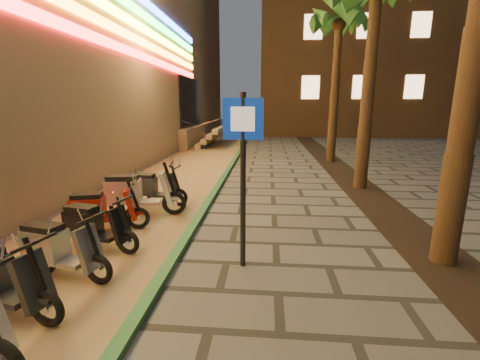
# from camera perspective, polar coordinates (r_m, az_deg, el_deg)

# --- Properties ---
(ground) EXTENTS (120.00, 120.00, 0.00)m
(ground) POSITION_cam_1_polar(r_m,az_deg,el_deg) (4.14, -5.61, -25.12)
(ground) COLOR #474442
(ground) RESTS_ON ground
(parking_strip) EXTENTS (3.40, 60.00, 0.01)m
(parking_strip) POSITION_cam_1_polar(r_m,az_deg,el_deg) (13.82, -8.75, 2.28)
(parking_strip) COLOR #8C7251
(parking_strip) RESTS_ON ground
(green_curb) EXTENTS (0.18, 60.00, 0.10)m
(green_curb) POSITION_cam_1_polar(r_m,az_deg,el_deg) (13.51, -1.73, 2.38)
(green_curb) COLOR #246234
(green_curb) RESTS_ON ground
(planting_strip) EXTENTS (1.20, 40.00, 0.02)m
(planting_strip) POSITION_cam_1_polar(r_m,az_deg,el_deg) (9.07, 23.79, -4.36)
(planting_strip) COLOR black
(planting_strip) RESTS_ON ground
(apartment_block) EXTENTS (18.00, 16.06, 25.00)m
(apartment_block) POSITION_cam_1_polar(r_m,az_deg,el_deg) (37.51, 19.97, 27.72)
(apartment_block) COLOR brown
(apartment_block) RESTS_ON ground
(palm_d) EXTENTS (2.97, 3.02, 7.16)m
(palm_d) POSITION_cam_1_polar(r_m,az_deg,el_deg) (15.84, 17.19, 24.88)
(palm_d) COLOR #472D19
(palm_d) RESTS_ON ground
(pedestrian_sign) EXTENTS (0.61, 0.11, 2.75)m
(pedestrian_sign) POSITION_cam_1_polar(r_m,az_deg,el_deg) (4.86, 0.53, 3.91)
(pedestrian_sign) COLOR black
(pedestrian_sign) RESTS_ON ground
(scooter_6) EXTENTS (1.52, 0.71, 1.07)m
(scooter_6) POSITION_cam_1_polar(r_m,az_deg,el_deg) (5.63, -29.68, -10.49)
(scooter_6) COLOR black
(scooter_6) RESTS_ON ground
(scooter_7) EXTENTS (1.48, 0.70, 1.04)m
(scooter_7) POSITION_cam_1_polar(r_m,az_deg,el_deg) (6.38, -24.59, -7.38)
(scooter_7) COLOR black
(scooter_7) RESTS_ON ground
(scooter_8) EXTENTS (1.53, 0.79, 1.08)m
(scooter_8) POSITION_cam_1_polar(r_m,az_deg,el_deg) (7.20, -23.54, -4.88)
(scooter_8) COLOR black
(scooter_8) RESTS_ON ground
(scooter_9) EXTENTS (1.84, 0.81, 1.29)m
(scooter_9) POSITION_cam_1_polar(r_m,az_deg,el_deg) (7.89, -18.01, -2.23)
(scooter_9) COLOR black
(scooter_9) RESTS_ON ground
(scooter_10) EXTENTS (1.51, 0.53, 1.07)m
(scooter_10) POSITION_cam_1_polar(r_m,az_deg,el_deg) (8.70, -15.31, -1.32)
(scooter_10) COLOR black
(scooter_10) RESTS_ON ground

